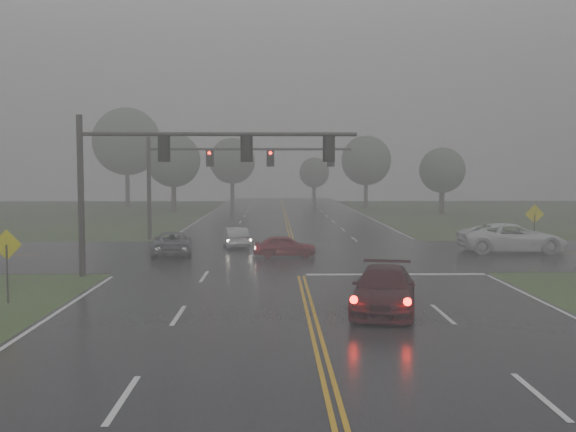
{
  "coord_description": "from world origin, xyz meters",
  "views": [
    {
      "loc": [
        -1.26,
        -15.48,
        4.89
      ],
      "look_at": [
        -0.57,
        16.0,
        2.69
      ],
      "focal_mm": 40.0,
      "sensor_mm": 36.0,
      "label": 1
    }
  ],
  "objects_px": {
    "sedan_silver": "(236,247)",
    "pickup_white": "(512,253)",
    "signal_gantry_near": "(166,164)",
    "sedan_red": "(285,257)",
    "sedan_maroon": "(384,312)",
    "car_grey": "(172,255)",
    "signal_gantry_far": "(213,167)"
  },
  "relations": [
    {
      "from": "sedan_red",
      "to": "signal_gantry_far",
      "type": "height_order",
      "value": "signal_gantry_far"
    },
    {
      "from": "sedan_silver",
      "to": "pickup_white",
      "type": "relative_size",
      "value": 0.62
    },
    {
      "from": "car_grey",
      "to": "signal_gantry_near",
      "type": "height_order",
      "value": "signal_gantry_near"
    },
    {
      "from": "sedan_maroon",
      "to": "sedan_silver",
      "type": "bearing_deg",
      "value": 120.52
    },
    {
      "from": "sedan_maroon",
      "to": "car_grey",
      "type": "relative_size",
      "value": 1.08
    },
    {
      "from": "pickup_white",
      "to": "sedan_red",
      "type": "bearing_deg",
      "value": 97.41
    },
    {
      "from": "sedan_silver",
      "to": "car_grey",
      "type": "relative_size",
      "value": 0.8
    },
    {
      "from": "sedan_silver",
      "to": "pickup_white",
      "type": "distance_m",
      "value": 17.08
    },
    {
      "from": "sedan_red",
      "to": "signal_gantry_near",
      "type": "bearing_deg",
      "value": 136.69
    },
    {
      "from": "sedan_red",
      "to": "sedan_silver",
      "type": "height_order",
      "value": "sedan_silver"
    },
    {
      "from": "signal_gantry_near",
      "to": "sedan_red",
      "type": "bearing_deg",
      "value": 49.32
    },
    {
      "from": "signal_gantry_near",
      "to": "signal_gantry_far",
      "type": "xyz_separation_m",
      "value": [
        0.67,
        16.21,
        -0.04
      ]
    },
    {
      "from": "pickup_white",
      "to": "signal_gantry_far",
      "type": "relative_size",
      "value": 0.43
    },
    {
      "from": "pickup_white",
      "to": "signal_gantry_near",
      "type": "xyz_separation_m",
      "value": [
        -19.31,
        -8.17,
        5.24
      ]
    },
    {
      "from": "sedan_maroon",
      "to": "pickup_white",
      "type": "distance_m",
      "value": 19.17
    },
    {
      "from": "sedan_maroon",
      "to": "car_grey",
      "type": "bearing_deg",
      "value": 134.69
    },
    {
      "from": "pickup_white",
      "to": "sedan_silver",
      "type": "bearing_deg",
      "value": 80.13
    },
    {
      "from": "car_grey",
      "to": "pickup_white",
      "type": "bearing_deg",
      "value": 174.35
    },
    {
      "from": "car_grey",
      "to": "signal_gantry_far",
      "type": "bearing_deg",
      "value": -108.07
    },
    {
      "from": "sedan_red",
      "to": "car_grey",
      "type": "height_order",
      "value": "car_grey"
    },
    {
      "from": "sedan_red",
      "to": "sedan_maroon",
      "type": "bearing_deg",
      "value": -170.09
    },
    {
      "from": "sedan_red",
      "to": "sedan_silver",
      "type": "bearing_deg",
      "value": 30.58
    },
    {
      "from": "car_grey",
      "to": "pickup_white",
      "type": "relative_size",
      "value": 0.78
    },
    {
      "from": "sedan_red",
      "to": "pickup_white",
      "type": "relative_size",
      "value": 0.58
    },
    {
      "from": "signal_gantry_near",
      "to": "car_grey",
      "type": "bearing_deg",
      "value": 97.27
    },
    {
      "from": "sedan_red",
      "to": "pickup_white",
      "type": "xyz_separation_m",
      "value": [
        13.69,
        1.63,
        0.0
      ]
    },
    {
      "from": "signal_gantry_far",
      "to": "pickup_white",
      "type": "bearing_deg",
      "value": -23.33
    },
    {
      "from": "sedan_silver",
      "to": "signal_gantry_far",
      "type": "height_order",
      "value": "signal_gantry_far"
    },
    {
      "from": "car_grey",
      "to": "sedan_silver",
      "type": "bearing_deg",
      "value": -140.48
    },
    {
      "from": "sedan_silver",
      "to": "signal_gantry_far",
      "type": "relative_size",
      "value": 0.27
    },
    {
      "from": "sedan_red",
      "to": "car_grey",
      "type": "bearing_deg",
      "value": 78.6
    },
    {
      "from": "car_grey",
      "to": "signal_gantry_near",
      "type": "relative_size",
      "value": 0.38
    }
  ]
}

